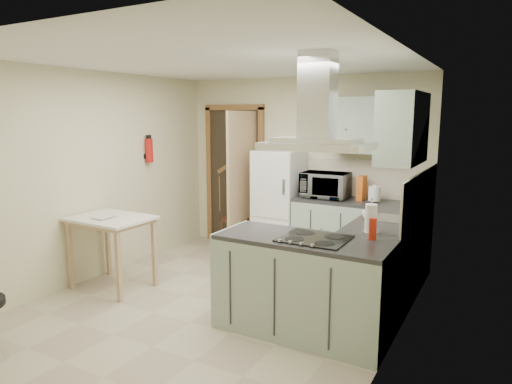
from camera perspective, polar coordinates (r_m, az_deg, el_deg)
The scene contains 27 objects.
floor at distance 5.02m, azimuth -4.46°, elevation -13.66°, with size 4.20×4.20×0.00m, color #B0A888.
ceiling at distance 4.64m, azimuth -4.88°, elevation 16.02°, with size 4.20×4.20×0.00m, color silver.
back_wall at distance 6.50m, azimuth 5.70°, elevation 3.14°, with size 3.60×3.60×0.00m, color beige.
left_wall at distance 5.85m, azimuth -19.48°, elevation 1.91°, with size 4.20×4.20×0.00m, color beige.
right_wall at distance 3.97m, azimuth 17.48°, elevation -1.44°, with size 4.20×4.20×0.00m, color beige.
doorway at distance 7.01m, azimuth -2.70°, elevation 2.00°, with size 1.10×0.12×2.10m, color brown.
fridge at distance 6.39m, azimuth 2.91°, elevation -1.48°, with size 0.60×0.60×1.50m, color white.
counter_back at distance 6.13m, azimuth 10.13°, elevation -4.97°, with size 1.08×0.60×0.90m, color #9EB2A0.
counter_right at distance 5.29m, azimuth 16.38°, elevation -7.59°, with size 0.60×1.95×0.90m, color #9EB2A0.
splashback at distance 6.18m, azimuth 13.83°, elevation 1.64°, with size 1.68×0.02×0.50m, color beige.
wall_cabinet_back at distance 5.97m, azimuth 13.58°, elevation 8.12°, with size 0.85×0.35×0.70m, color #9EB2A0.
wall_cabinet_right at distance 4.77m, azimuth 17.91°, elevation 7.60°, with size 0.35×0.90×0.70m, color #9EB2A0.
peninsula at distance 4.25m, azimuth 5.90°, elevation -11.57°, with size 1.55×0.65×0.90m, color #9EB2A0.
hob at distance 4.07m, azimuth 7.32°, elevation -5.79°, with size 0.58×0.50×0.01m, color black.
extractor_hood at distance 3.93m, azimuth 7.57°, elevation 5.73°, with size 0.90×0.55×0.10m, color silver.
sink at distance 5.01m, azimuth 16.17°, elevation -3.16°, with size 0.45×0.40×0.01m, color silver.
fire_extinguisher at distance 6.41m, azimuth -13.21°, elevation 5.09°, with size 0.10×0.10×0.32m, color #B2140F.
drop_leaf_table at distance 5.54m, azimuth -17.49°, elevation -7.22°, with size 0.89×0.67×0.83m, color #D7C584.
bentwood_chair at distance 6.72m, azimuth -2.60°, elevation -3.40°, with size 0.41×0.41×0.93m, color #442816.
microwave at distance 6.06m, azimuth 8.64°, elevation 0.85°, with size 0.60×0.41×0.33m, color black.
kettle at distance 5.88m, azimuth 14.58°, elevation -0.18°, with size 0.15×0.15×0.22m, color white.
cereal_box at distance 5.99m, azimuth 13.06°, elevation 0.49°, with size 0.08×0.21×0.31m, color orange.
soap_bottle at distance 5.30m, azimuth 18.67°, elevation -1.74°, with size 0.07×0.08×0.17m, color silver.
paper_towel at distance 4.35m, azimuth 14.18°, elevation -3.17°, with size 0.11×0.11×0.28m, color white.
cup at distance 4.88m, azimuth 13.93°, elevation -2.81°, with size 0.14×0.14×0.11m, color white.
red_bottle at distance 4.13m, azimuth 14.38°, elevation -4.48°, with size 0.07×0.07×0.19m, color red.
book at distance 5.47m, azimuth -19.14°, elevation -2.43°, with size 0.17×0.24×0.11m, color #984032.
Camera 1 is at (2.57, -3.82, 1.98)m, focal length 32.00 mm.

